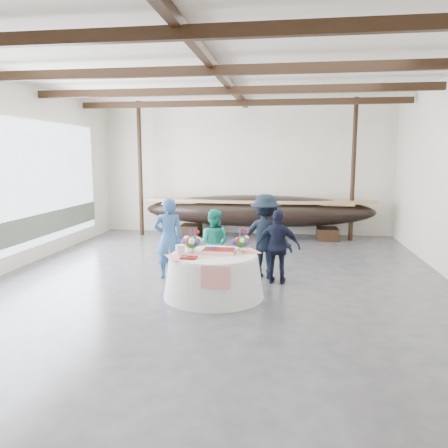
# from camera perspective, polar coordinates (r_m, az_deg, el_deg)

# --- Properties ---
(floor) EXTENTS (10.00, 12.00, 0.01)m
(floor) POSITION_cam_1_polar(r_m,az_deg,el_deg) (9.71, -0.57, -7.26)
(floor) COLOR #3D3D42
(floor) RESTS_ON ground
(wall_back) EXTENTS (10.00, 0.02, 4.50)m
(wall_back) POSITION_cam_1_polar(r_m,az_deg,el_deg) (15.30, 2.85, 7.19)
(wall_back) COLOR silver
(wall_back) RESTS_ON ground
(wall_front) EXTENTS (10.00, 0.02, 4.50)m
(wall_front) POSITION_cam_1_polar(r_m,az_deg,el_deg) (3.55, -15.44, 1.23)
(wall_front) COLOR silver
(wall_front) RESTS_ON ground
(wall_left) EXTENTS (0.02, 12.00, 4.50)m
(wall_left) POSITION_cam_1_polar(r_m,az_deg,el_deg) (11.24, -26.80, 5.64)
(wall_left) COLOR silver
(wall_left) RESTS_ON ground
(ceiling) EXTENTS (10.00, 12.00, 0.01)m
(ceiling) POSITION_cam_1_polar(r_m,az_deg,el_deg) (9.50, -0.61, 19.79)
(ceiling) COLOR white
(ceiling) RESTS_ON wall_back
(pavilion_structure) EXTENTS (9.80, 11.76, 4.50)m
(pavilion_structure) POSITION_cam_1_polar(r_m,az_deg,el_deg) (10.27, 0.15, 16.17)
(pavilion_structure) COLOR black
(pavilion_structure) RESTS_ON ground
(open_bay) EXTENTS (0.03, 7.00, 3.20)m
(open_bay) POSITION_cam_1_polar(r_m,az_deg,el_deg) (12.07, -23.76, 3.98)
(open_bay) COLOR silver
(open_bay) RESTS_ON ground
(longboat_display) EXTENTS (7.60, 1.52, 1.42)m
(longboat_display) POSITION_cam_1_polar(r_m,az_deg,el_deg) (14.46, 4.42, 1.74)
(longboat_display) COLOR black
(longboat_display) RESTS_ON ground
(banquet_table) EXTENTS (1.95, 1.95, 0.83)m
(banquet_table) POSITION_cam_1_polar(r_m,az_deg,el_deg) (8.51, -1.34, -6.70)
(banquet_table) COLOR silver
(banquet_table) RESTS_ON ground
(tabletop_items) EXTENTS (1.84, 1.37, 0.40)m
(tabletop_items) POSITION_cam_1_polar(r_m,az_deg,el_deg) (8.51, -1.47, -2.77)
(tabletop_items) COLOR red
(tabletop_items) RESTS_ON banquet_table
(guest_woman_blue) EXTENTS (0.75, 0.61, 1.80)m
(guest_woman_blue) POSITION_cam_1_polar(r_m,az_deg,el_deg) (9.74, -7.23, -1.85)
(guest_woman_blue) COLOR #284D81
(guest_woman_blue) RESTS_ON ground
(guest_woman_teal) EXTENTS (0.83, 0.70, 1.54)m
(guest_woman_teal) POSITION_cam_1_polar(r_m,az_deg,el_deg) (9.77, -1.39, -2.52)
(guest_woman_teal) COLOR #1C937B
(guest_woman_teal) RESTS_ON ground
(guest_man_left) EXTENTS (1.30, 0.88, 1.87)m
(guest_man_left) POSITION_cam_1_polar(r_m,az_deg,el_deg) (9.74, 5.42, -1.61)
(guest_man_left) COLOR black
(guest_man_left) RESTS_ON ground
(guest_man_right) EXTENTS (0.97, 0.48, 1.59)m
(guest_man_right) POSITION_cam_1_polar(r_m,az_deg,el_deg) (9.34, 7.08, -2.97)
(guest_man_right) COLOR black
(guest_man_right) RESTS_ON ground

